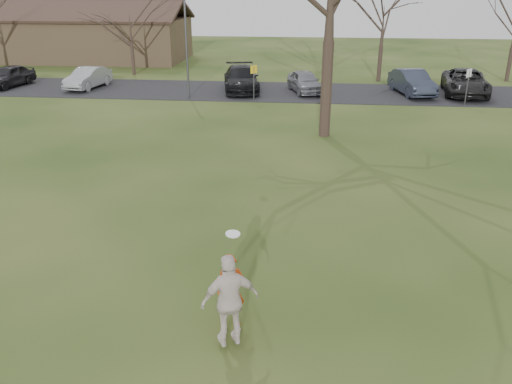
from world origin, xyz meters
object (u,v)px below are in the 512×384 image
at_px(player_defender, 231,291).
at_px(car_4, 305,82).
at_px(car_3, 241,79).
at_px(car_1, 88,78).
at_px(lamp_post, 186,30).
at_px(car_0, 8,76).
at_px(car_6, 466,82).
at_px(building, 71,37).
at_px(car_5, 412,82).
at_px(catching_play, 230,300).

distance_m(player_defender, car_4, 24.59).
relative_size(player_defender, car_3, 0.30).
bearing_deg(car_1, lamp_post, -9.41).
distance_m(car_0, car_1, 5.42).
bearing_deg(car_6, car_1, -171.27).
bearing_deg(car_0, building, 105.44).
height_order(car_1, building, building).
relative_size(car_1, car_3, 0.77).
xyz_separation_m(car_1, car_4, (14.11, 0.05, 0.00)).
xyz_separation_m(car_4, lamp_post, (-6.91, -2.38, 3.26)).
bearing_deg(car_0, car_3, 10.32).
xyz_separation_m(car_4, building, (-20.91, 13.12, 1.23)).
xyz_separation_m(car_1, car_3, (10.07, 0.14, 0.09)).
height_order(car_0, car_3, car_3).
distance_m(car_3, car_5, 10.64).
height_order(player_defender, lamp_post, lamp_post).
xyz_separation_m(car_1, catching_play, (13.18, -25.25, 0.36)).
height_order(player_defender, catching_play, catching_play).
bearing_deg(car_3, car_5, -10.11).
height_order(car_3, car_4, car_3).
bearing_deg(player_defender, building, 100.38).
xyz_separation_m(building, lamp_post, (14.00, -15.50, 2.04)).
relative_size(car_0, lamp_post, 0.65).
bearing_deg(car_6, player_defender, -105.71).
relative_size(car_3, car_5, 1.16).
relative_size(car_4, catching_play, 1.68).
bearing_deg(building, car_1, -62.71).
bearing_deg(lamp_post, car_0, 169.87).
relative_size(catching_play, building, 0.11).
xyz_separation_m(car_3, lamp_post, (-2.86, -2.47, 3.17)).
bearing_deg(car_4, car_1, 163.64).
distance_m(car_3, car_4, 4.04).
xyz_separation_m(player_defender, car_5, (7.63, 24.62, -0.02)).
bearing_deg(car_6, lamp_post, -163.03).
height_order(car_1, car_4, car_4).
bearing_deg(car_3, car_1, 170.83).
distance_m(car_5, car_6, 3.26).
distance_m(car_6, catching_play, 27.76).
xyz_separation_m(car_3, car_4, (4.04, -0.09, -0.09)).
height_order(car_5, lamp_post, lamp_post).
bearing_deg(catching_play, building, 117.46).
height_order(car_4, catching_play, catching_play).
bearing_deg(lamp_post, player_defender, -75.18).
height_order(car_0, car_6, car_6).
height_order(player_defender, car_1, player_defender).
relative_size(car_1, lamp_post, 0.64).
xyz_separation_m(catching_play, lamp_post, (-5.97, 22.92, 2.90)).
height_order(car_0, catching_play, catching_play).
bearing_deg(car_4, car_0, 163.81).
bearing_deg(catching_play, player_defender, 97.65).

